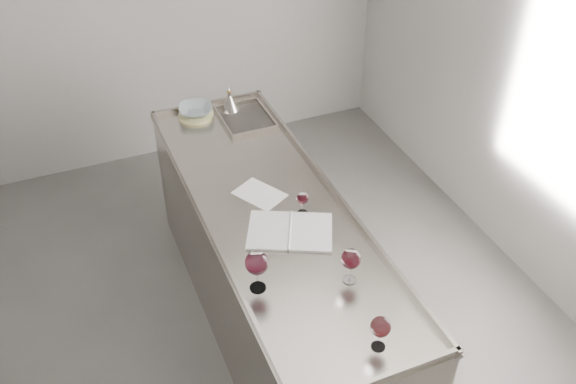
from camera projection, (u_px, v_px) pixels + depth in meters
name	position (u px, v px, depth m)	size (l,w,h in m)	color
room_shell	(189.00, 194.00, 2.78)	(4.54, 5.04, 2.84)	#524F4C
counter	(273.00, 271.00, 3.72)	(0.77, 2.42, 0.97)	#9B948B
wine_glass_left	(257.00, 264.00, 2.88)	(0.11, 0.11, 0.22)	white
wine_glass_middle	(351.00, 260.00, 2.93)	(0.09, 0.09, 0.19)	white
wine_glass_right	(381.00, 328.00, 2.63)	(0.09, 0.09, 0.17)	white
wine_glass_small	(303.00, 199.00, 3.35)	(0.07, 0.07, 0.13)	white
notebook	(290.00, 231.00, 3.28)	(0.52, 0.46, 0.02)	white
loose_paper_top	(260.00, 194.00, 3.53)	(0.19, 0.27, 0.00)	silver
trivet	(196.00, 115.00, 4.19)	(0.23, 0.23, 0.02)	#CBC783
ceramic_bowl	(196.00, 110.00, 4.16)	(0.22, 0.22, 0.05)	gray
wine_funnel	(230.00, 103.00, 4.23)	(0.12, 0.12, 0.18)	gray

